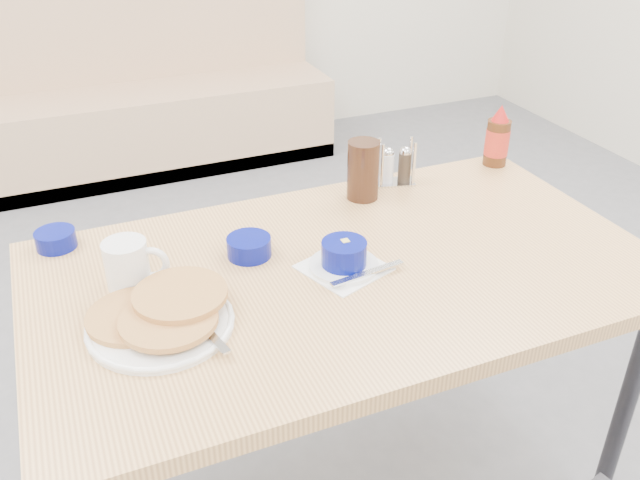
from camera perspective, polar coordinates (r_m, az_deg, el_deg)
name	(u,v)px	position (r m, az deg, el deg)	size (l,w,h in m)	color
booth_bench	(153,102)	(3.94, -13.88, 11.25)	(1.90, 0.56, 1.22)	tan
dining_table	(346,288)	(1.56, 2.23, -4.07)	(1.40, 0.80, 0.76)	tan
pancake_plate	(161,317)	(1.37, -13.23, -6.30)	(0.29, 0.29, 0.05)	white
coffee_mug	(129,264)	(1.49, -15.79, -1.93)	(0.13, 0.09, 0.11)	white
grits_setting	(344,257)	(1.50, 2.06, -1.48)	(0.23, 0.21, 0.07)	white
creamer_bowl	(56,239)	(1.70, -21.36, 0.05)	(0.09, 0.09, 0.04)	#040C6E
butter_bowl	(249,247)	(1.56, -5.99, -0.58)	(0.10, 0.10, 0.05)	#040C6E
amber_tumbler	(363,170)	(1.79, 3.65, 5.89)	(0.08, 0.08, 0.16)	black
condiment_caddy	(396,168)	(1.90, 6.41, 6.02)	(0.12, 0.09, 0.13)	silver
syrup_bottle	(497,139)	(2.06, 14.71, 8.22)	(0.07, 0.07, 0.18)	#47230F
sugar_wrapper	(121,282)	(1.53, -16.39, -3.40)	(0.04, 0.03, 0.00)	#F2506D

